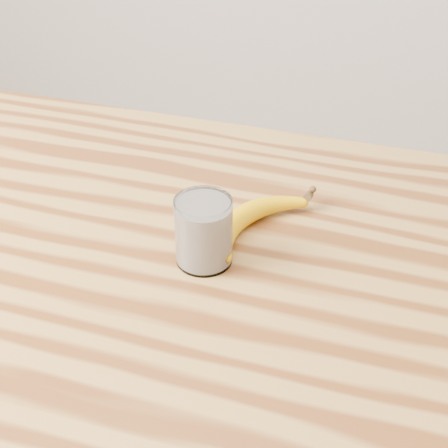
% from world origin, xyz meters
% --- Properties ---
extents(table, '(1.20, 0.80, 0.90)m').
position_xyz_m(table, '(0.00, 0.00, 0.77)').
color(table, '#A8793B').
rests_on(table, ground).
extents(smoothie_glass, '(0.07, 0.07, 0.09)m').
position_xyz_m(smoothie_glass, '(0.06, 0.01, 0.95)').
color(smoothie_glass, white).
rests_on(smoothie_glass, table).
extents(banana, '(0.19, 0.27, 0.03)m').
position_xyz_m(banana, '(0.09, 0.10, 0.92)').
color(banana, '#DD9E02').
rests_on(banana, table).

